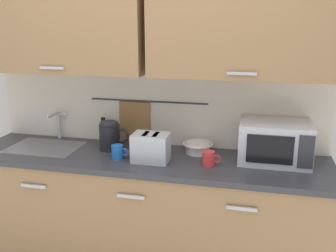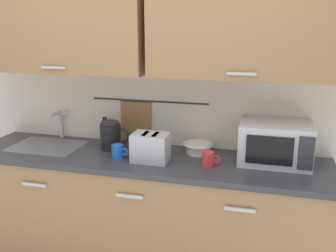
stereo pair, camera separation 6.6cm
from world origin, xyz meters
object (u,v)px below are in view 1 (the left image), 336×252
object	(u,v)px
mixing_bowl	(198,147)
dish_soap_bottle	(104,131)
microwave	(275,142)
mug_near_sink	(118,152)
toaster	(151,147)
mug_by_kettle	(209,158)
electric_kettle	(110,136)

from	to	relation	value
mixing_bowl	dish_soap_bottle	bearing A→B (deg)	173.48
microwave	dish_soap_bottle	size ratio (longest dim) A/B	2.35
mug_near_sink	toaster	size ratio (longest dim) A/B	0.47
toaster	mug_by_kettle	world-z (taller)	toaster
mug_near_sink	toaster	bearing A→B (deg)	1.08
dish_soap_bottle	mug_near_sink	xyz separation A→B (m)	(0.24, -0.32, -0.04)
dish_soap_bottle	mug_near_sink	bearing A→B (deg)	-53.63
microwave	toaster	world-z (taller)	microwave
microwave	dish_soap_bottle	distance (m)	1.28
mug_near_sink	mixing_bowl	bearing A→B (deg)	24.63
mixing_bowl	microwave	bearing A→B (deg)	-4.68
microwave	mug_near_sink	world-z (taller)	microwave
mixing_bowl	mug_by_kettle	distance (m)	0.25
microwave	electric_kettle	world-z (taller)	microwave
mug_by_kettle	microwave	bearing A→B (deg)	23.50
microwave	mixing_bowl	size ratio (longest dim) A/B	2.15
dish_soap_bottle	mug_by_kettle	distance (m)	0.91
dish_soap_bottle	toaster	size ratio (longest dim) A/B	0.77
dish_soap_bottle	toaster	xyz separation A→B (m)	(0.47, -0.32, 0.01)
mug_by_kettle	mug_near_sink	bearing A→B (deg)	-178.66
mixing_bowl	toaster	size ratio (longest dim) A/B	0.84
toaster	mug_by_kettle	xyz separation A→B (m)	(0.39, 0.01, -0.05)
toaster	mug_by_kettle	distance (m)	0.39
dish_soap_bottle	mixing_bowl	xyz separation A→B (m)	(0.75, -0.09, -0.04)
mug_near_sink	mixing_bowl	world-z (taller)	mug_near_sink
electric_kettle	toaster	xyz separation A→B (m)	(0.35, -0.16, -0.01)
mug_by_kettle	dish_soap_bottle	bearing A→B (deg)	160.34
electric_kettle	mixing_bowl	size ratio (longest dim) A/B	1.06
microwave	toaster	size ratio (longest dim) A/B	1.80
electric_kettle	mug_by_kettle	size ratio (longest dim) A/B	1.89
microwave	mug_near_sink	bearing A→B (deg)	-169.41
dish_soap_bottle	mixing_bowl	world-z (taller)	dish_soap_bottle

